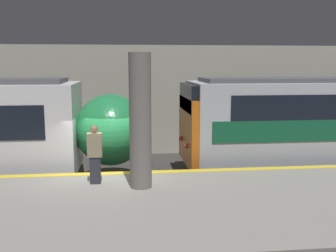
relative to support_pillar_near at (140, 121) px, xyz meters
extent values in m
plane|color=#33302D|center=(-1.00, 1.51, -2.77)|extent=(120.00, 120.00, 0.00)
cube|color=gray|center=(-1.00, -1.15, -2.25)|extent=(40.00, 5.31, 1.04)
cube|color=gold|center=(-1.00, 1.36, -1.72)|extent=(40.00, 0.30, 0.01)
cube|color=#B2AD9E|center=(-1.00, 8.27, -0.24)|extent=(50.00, 0.15, 5.04)
cylinder|color=slate|center=(0.00, 0.00, 0.00)|extent=(0.56, 0.56, 3.45)
ellipsoid|color=#238447|center=(-0.87, 3.61, -0.80)|extent=(2.42, 2.71, 2.46)
sphere|color=#F2EFCC|center=(0.08, 3.61, -1.24)|extent=(0.20, 0.20, 0.20)
cube|color=orange|center=(1.84, 3.61, -0.89)|extent=(0.25, 2.88, 2.34)
cube|color=black|center=(1.84, 3.61, 0.28)|extent=(0.25, 2.59, 0.94)
sphere|color=#EA4C42|center=(1.68, 2.95, -1.30)|extent=(0.18, 0.18, 0.18)
sphere|color=#EA4C42|center=(1.68, 4.27, -1.30)|extent=(0.18, 0.18, 0.18)
cube|color=#2D2D38|center=(-1.20, 0.44, -1.36)|extent=(0.28, 0.20, 0.73)
cube|color=gray|center=(-1.20, 0.44, -0.67)|extent=(0.38, 0.24, 0.64)
sphere|color=#9E7051|center=(-1.20, 0.44, -0.25)|extent=(0.21, 0.21, 0.21)
camera|label=1|loc=(-0.41, -9.86, 1.45)|focal=42.00mm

